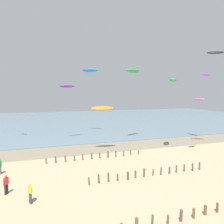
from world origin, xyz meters
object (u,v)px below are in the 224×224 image
(kite_aloft_4, at_px, (199,99))
(kite_aloft_8, at_px, (206,74))
(kite_aloft_0, at_px, (102,108))
(kite_aloft_10, at_px, (173,80))
(person_by_waterline, at_px, (6,184))
(person_right_flank, at_px, (30,192))
(kite_aloft_3, at_px, (216,53))
(kite_aloft_6, at_px, (133,71))
(kite_aloft_5, at_px, (90,70))
(kite_aloft_1, at_px, (67,86))
(person_left_flank, at_px, (0,166))

(kite_aloft_4, relative_size, kite_aloft_8, 1.55)
(kite_aloft_0, bearing_deg, kite_aloft_8, 158.13)
(kite_aloft_0, xyz_separation_m, kite_aloft_10, (9.55, -3.81, 4.10))
(person_by_waterline, distance_m, person_right_flank, 3.11)
(kite_aloft_3, bearing_deg, kite_aloft_4, 97.07)
(kite_aloft_0, height_order, kite_aloft_6, kite_aloft_6)
(kite_aloft_8, bearing_deg, kite_aloft_5, -79.92)
(kite_aloft_3, distance_m, kite_aloft_5, 23.85)
(kite_aloft_0, xyz_separation_m, kite_aloft_8, (12.20, -7.28, 4.72))
(kite_aloft_6, relative_size, kite_aloft_10, 1.17)
(person_by_waterline, relative_size, kite_aloft_5, 0.50)
(kite_aloft_6, bearing_deg, kite_aloft_1, -50.62)
(kite_aloft_5, relative_size, kite_aloft_6, 0.95)
(kite_aloft_1, bearing_deg, kite_aloft_6, -25.30)
(person_left_flank, bearing_deg, person_by_waterline, -77.50)
(person_right_flank, bearing_deg, person_left_flank, 112.04)
(person_right_flank, height_order, kite_aloft_1, kite_aloft_1)
(kite_aloft_10, bearing_deg, kite_aloft_8, -105.66)
(person_right_flank, bearing_deg, kite_aloft_8, 15.19)
(kite_aloft_1, bearing_deg, kite_aloft_3, -37.03)
(kite_aloft_1, xyz_separation_m, kite_aloft_5, (5.50, 5.12, 3.48))
(kite_aloft_4, xyz_separation_m, kite_aloft_8, (-7.76, -10.10, 3.60))
(kite_aloft_1, relative_size, kite_aloft_4, 0.99)
(person_by_waterline, relative_size, kite_aloft_4, 0.61)
(kite_aloft_5, xyz_separation_m, kite_aloft_6, (5.36, -9.50, -0.84))
(kite_aloft_3, bearing_deg, kite_aloft_8, -113.52)
(person_right_flank, xyz_separation_m, kite_aloft_6, (17.06, 18.05, 11.70))
(kite_aloft_0, distance_m, kite_aloft_3, 19.00)
(person_left_flank, relative_size, kite_aloft_8, 0.95)
(person_right_flank, bearing_deg, kite_aloft_4, 28.30)
(person_right_flank, distance_m, kite_aloft_8, 25.20)
(person_right_flank, bearing_deg, kite_aloft_6, 46.62)
(kite_aloft_5, distance_m, kite_aloft_10, 19.90)
(person_left_flank, bearing_deg, kite_aloft_1, 57.18)
(kite_aloft_1, height_order, kite_aloft_5, kite_aloft_5)
(kite_aloft_1, distance_m, kite_aloft_4, 24.70)
(person_by_waterline, height_order, kite_aloft_8, kite_aloft_8)
(kite_aloft_3, relative_size, kite_aloft_4, 0.89)
(person_left_flank, xyz_separation_m, kite_aloft_0, (13.18, 5.42, 5.56))
(kite_aloft_0, bearing_deg, person_right_flank, 62.06)
(person_by_waterline, bearing_deg, person_left_flank, 102.50)
(kite_aloft_1, relative_size, kite_aloft_6, 0.77)
(person_left_flank, distance_m, kite_aloft_8, 27.46)
(kite_aloft_3, xyz_separation_m, kite_aloft_5, (-14.79, 18.66, -1.34))
(kite_aloft_6, bearing_deg, person_right_flank, 17.96)
(kite_aloft_6, height_order, kite_aloft_8, kite_aloft_6)
(person_left_flank, xyz_separation_m, kite_aloft_3, (29.68, 1.01, 13.89))
(kite_aloft_8, bearing_deg, person_left_flank, -20.11)
(person_by_waterline, relative_size, person_left_flank, 1.00)
(kite_aloft_0, distance_m, kite_aloft_5, 15.96)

